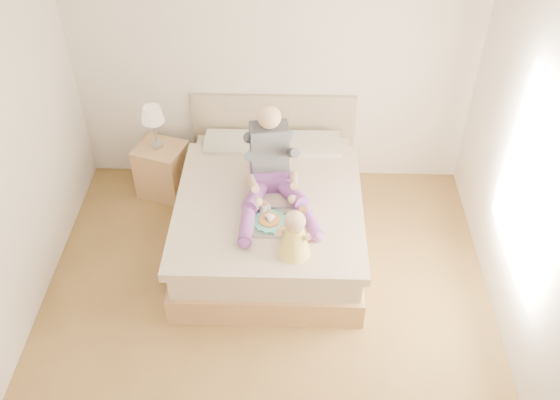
{
  "coord_description": "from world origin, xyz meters",
  "views": [
    {
      "loc": [
        0.22,
        -3.37,
        4.33
      ],
      "look_at": [
        0.1,
        0.77,
        0.73
      ],
      "focal_mm": 40.0,
      "sensor_mm": 36.0,
      "label": 1
    }
  ],
  "objects_px": {
    "bed": "(270,211)",
    "nightstand": "(163,170)",
    "tray": "(281,221)",
    "baby": "(295,236)",
    "adult": "(272,171)"
  },
  "relations": [
    {
      "from": "tray",
      "to": "adult",
      "type": "bearing_deg",
      "value": 104.0
    },
    {
      "from": "bed",
      "to": "adult",
      "type": "xyz_separation_m",
      "value": [
        0.02,
        -0.07,
        0.54
      ]
    },
    {
      "from": "bed",
      "to": "tray",
      "type": "relative_size",
      "value": 4.47
    },
    {
      "from": "tray",
      "to": "baby",
      "type": "bearing_deg",
      "value": -69.35
    },
    {
      "from": "bed",
      "to": "adult",
      "type": "height_order",
      "value": "adult"
    },
    {
      "from": "adult",
      "to": "baby",
      "type": "height_order",
      "value": "adult"
    },
    {
      "from": "bed",
      "to": "nightstand",
      "type": "distance_m",
      "value": 1.32
    },
    {
      "from": "nightstand",
      "to": "baby",
      "type": "xyz_separation_m",
      "value": [
        1.39,
        -1.48,
        0.5
      ]
    },
    {
      "from": "nightstand",
      "to": "tray",
      "type": "distance_m",
      "value": 1.74
    },
    {
      "from": "bed",
      "to": "tray",
      "type": "xyz_separation_m",
      "value": [
        0.12,
        -0.48,
        0.32
      ]
    },
    {
      "from": "bed",
      "to": "baby",
      "type": "xyz_separation_m",
      "value": [
        0.24,
        -0.83,
        0.47
      ]
    },
    {
      "from": "bed",
      "to": "baby",
      "type": "relative_size",
      "value": 4.88
    },
    {
      "from": "adult",
      "to": "bed",
      "type": "bearing_deg",
      "value": 100.29
    },
    {
      "from": "bed",
      "to": "adult",
      "type": "relative_size",
      "value": 2.02
    },
    {
      "from": "baby",
      "to": "adult",
      "type": "bearing_deg",
      "value": 117.46
    }
  ]
}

